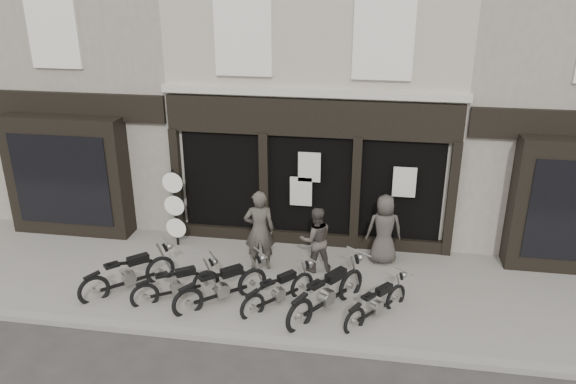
% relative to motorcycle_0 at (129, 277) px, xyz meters
% --- Properties ---
extents(ground_plane, '(90.00, 90.00, 0.00)m').
position_rel_motorcycle_0_xyz_m(ground_plane, '(3.63, -0.05, -0.42)').
color(ground_plane, '#2D2B28').
rests_on(ground_plane, ground).
extents(pavement, '(30.00, 4.20, 0.12)m').
position_rel_motorcycle_0_xyz_m(pavement, '(3.63, 0.85, -0.36)').
color(pavement, slate).
rests_on(pavement, ground_plane).
extents(kerb, '(30.00, 0.25, 0.13)m').
position_rel_motorcycle_0_xyz_m(kerb, '(3.63, -1.30, -0.36)').
color(kerb, gray).
rests_on(kerb, ground_plane).
extents(central_building, '(7.30, 6.22, 8.34)m').
position_rel_motorcycle_0_xyz_m(central_building, '(3.63, 5.90, 3.66)').
color(central_building, '#A69E8E').
rests_on(central_building, ground).
extents(neighbour_left, '(5.60, 6.73, 8.34)m').
position_rel_motorcycle_0_xyz_m(neighbour_left, '(-2.72, 5.85, 3.62)').
color(neighbour_left, gray).
rests_on(neighbour_left, ground).
extents(neighbour_right, '(5.60, 6.73, 8.34)m').
position_rel_motorcycle_0_xyz_m(neighbour_right, '(9.98, 5.85, 3.62)').
color(neighbour_right, gray).
rests_on(neighbour_right, ground).
extents(motorcycle_0, '(1.75, 1.72, 1.06)m').
position_rel_motorcycle_0_xyz_m(motorcycle_0, '(0.00, 0.00, 0.00)').
color(motorcycle_0, black).
rests_on(motorcycle_0, ground).
extents(motorcycle_1, '(1.73, 1.29, 0.94)m').
position_rel_motorcycle_0_xyz_m(motorcycle_1, '(1.15, -0.14, -0.05)').
color(motorcycle_1, black).
rests_on(motorcycle_1, ground).
extents(motorcycle_2, '(1.82, 1.65, 1.06)m').
position_rel_motorcycle_0_xyz_m(motorcycle_2, '(2.17, -0.16, 0.00)').
color(motorcycle_2, black).
rests_on(motorcycle_2, ground).
extents(motorcycle_3, '(1.46, 1.59, 0.93)m').
position_rel_motorcycle_0_xyz_m(motorcycle_3, '(3.37, -0.03, -0.05)').
color(motorcycle_3, black).
rests_on(motorcycle_3, ground).
extents(motorcycle_4, '(1.60, 2.05, 1.13)m').
position_rel_motorcycle_0_xyz_m(motorcycle_4, '(4.40, -0.11, 0.03)').
color(motorcycle_4, black).
rests_on(motorcycle_4, ground).
extents(motorcycle_5, '(1.36, 1.58, 0.90)m').
position_rel_motorcycle_0_xyz_m(motorcycle_5, '(5.42, -0.17, -0.06)').
color(motorcycle_5, black).
rests_on(motorcycle_5, ground).
extents(man_left, '(0.80, 0.62, 1.96)m').
position_rel_motorcycle_0_xyz_m(man_left, '(2.65, 1.42, 0.68)').
color(man_left, '#3F3B33').
rests_on(man_left, pavement).
extents(man_centre, '(0.93, 0.82, 1.59)m').
position_rel_motorcycle_0_xyz_m(man_centre, '(3.96, 1.53, 0.49)').
color(man_centre, '#423B35').
rests_on(man_centre, pavement).
extents(man_right, '(0.91, 0.66, 1.73)m').
position_rel_motorcycle_0_xyz_m(man_right, '(5.52, 2.19, 0.56)').
color(man_right, '#3B3631').
rests_on(man_right, pavement).
extents(advert_sign_post, '(0.53, 0.34, 2.18)m').
position_rel_motorcycle_0_xyz_m(advert_sign_post, '(0.31, 2.22, 0.64)').
color(advert_sign_post, black).
rests_on(advert_sign_post, ground).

